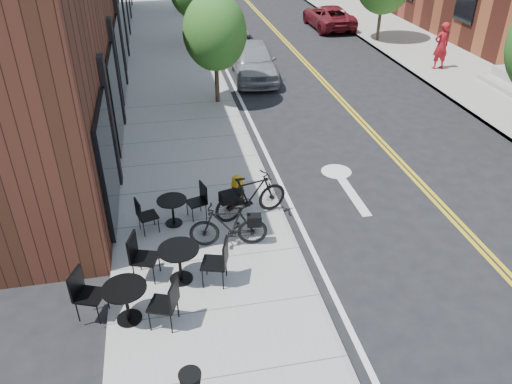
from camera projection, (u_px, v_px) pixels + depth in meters
ground at (299, 252)px, 10.93m from camera, size 120.00×120.00×0.00m
sidewalk_near at (178, 96)px, 18.93m from camera, size 4.00×70.00×0.12m
sidewalk_far at (465, 76)px, 20.94m from camera, size 4.00×70.00×0.12m
tree_near_a at (215, 32)px, 17.00m from camera, size 2.20×2.20×3.81m
fire_hydrant at (238, 191)px, 12.12m from camera, size 0.48×0.48×0.86m
bicycle_left at (228, 226)px, 10.69m from camera, size 1.74×0.70×1.02m
bicycle_right at (251, 196)px, 11.64m from camera, size 1.91×0.99×1.10m
bistro_set_a at (126, 299)px, 8.81m from camera, size 1.86×1.07×0.98m
bistro_set_b at (179, 260)px, 9.72m from camera, size 1.90×1.00×1.00m
bistro_set_c at (172, 208)px, 11.42m from camera, size 1.62×0.86×0.85m
parked_car_a at (254, 61)px, 20.52m from camera, size 2.07×4.43×1.47m
parked_car_b at (230, 28)px, 25.64m from camera, size 1.46×3.90×1.27m
parked_car_far at (328, 17)px, 28.03m from camera, size 2.08×4.46×1.23m
pedestrian at (441, 46)px, 21.11m from camera, size 0.75×0.53×1.95m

